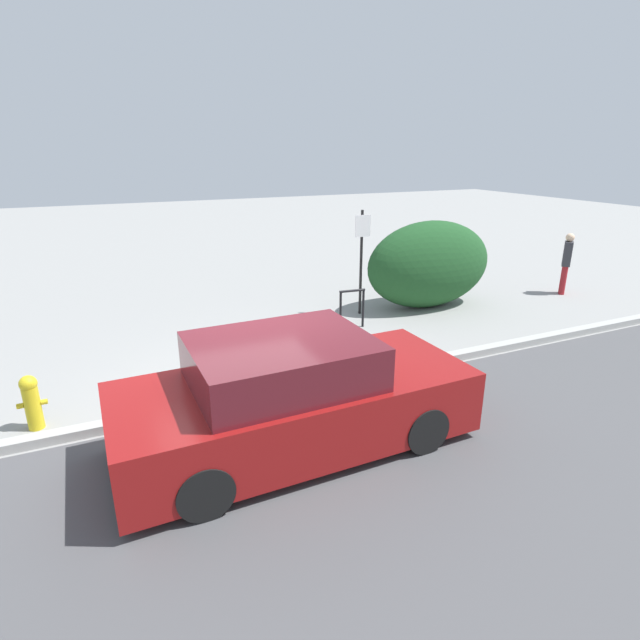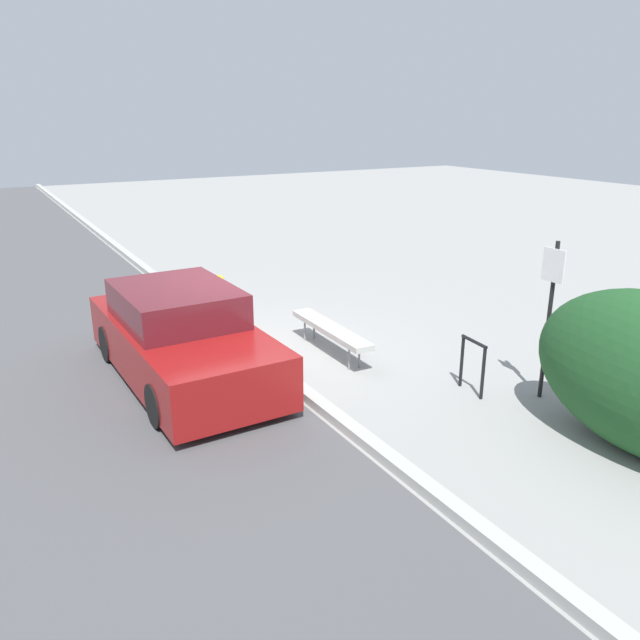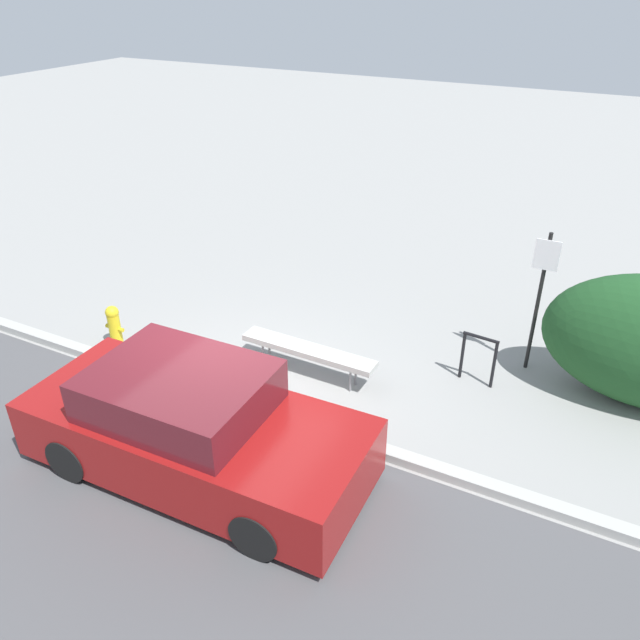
% 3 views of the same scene
% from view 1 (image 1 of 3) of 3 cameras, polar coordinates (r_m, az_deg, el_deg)
% --- Properties ---
extents(ground_plane, '(60.00, 60.00, 0.00)m').
position_cam_1_polar(ground_plane, '(7.52, -8.48, -9.29)').
color(ground_plane, gray).
extents(curb, '(60.00, 0.20, 0.13)m').
position_cam_1_polar(curb, '(7.49, -8.50, -8.85)').
color(curb, '#A8A8A3').
rests_on(curb, ground_plane).
extents(bench, '(2.23, 0.39, 0.49)m').
position_cam_1_polar(bench, '(8.52, -7.58, -2.51)').
color(bench, gray).
rests_on(bench, ground_plane).
extents(bike_rack, '(0.55, 0.10, 0.83)m').
position_cam_1_polar(bike_rack, '(10.23, 3.67, 1.75)').
color(bike_rack, black).
rests_on(bike_rack, ground_plane).
extents(sign_post, '(0.36, 0.08, 2.30)m').
position_cam_1_polar(sign_post, '(10.95, 4.77, 7.65)').
color(sign_post, black).
rests_on(sign_post, ground_plane).
extents(fire_hydrant, '(0.36, 0.22, 0.77)m').
position_cam_1_polar(fire_hydrant, '(7.63, -30.09, -7.98)').
color(fire_hydrant, gold).
rests_on(fire_hydrant, ground_plane).
extents(shrub_hedge, '(3.16, 1.45, 2.00)m').
position_cam_1_polar(shrub_hedge, '(11.81, 12.39, 6.22)').
color(shrub_hedge, '#1E4C23').
rests_on(shrub_hedge, ground_plane).
extents(pedestrian, '(0.39, 0.37, 1.54)m').
position_cam_1_polar(pedestrian, '(14.06, 26.31, 5.98)').
color(pedestrian, maroon).
rests_on(pedestrian, ground_plane).
extents(parked_car_near, '(4.39, 1.92, 1.43)m').
position_cam_1_polar(parked_car_near, '(6.18, -3.09, -8.86)').
color(parked_car_near, black).
rests_on(parked_car_near, ground_plane).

